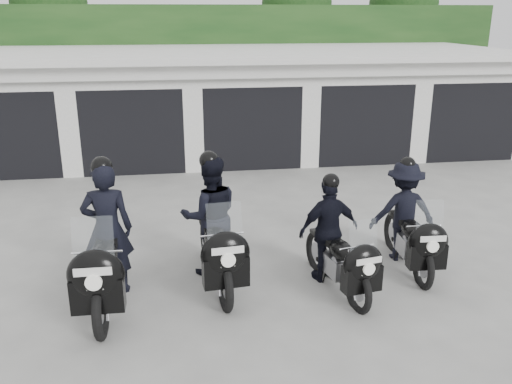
{
  "coord_description": "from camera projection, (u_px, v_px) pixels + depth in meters",
  "views": [
    {
      "loc": [
        -1.99,
        -8.42,
        4.0
      ],
      "look_at": [
        -0.67,
        0.4,
        1.05
      ],
      "focal_mm": 38.0,
      "sensor_mm": 36.0,
      "label": 1
    }
  ],
  "objects": [
    {
      "name": "police_bike_a",
      "position": [
        105.0,
        248.0,
        7.63
      ],
      "size": [
        0.74,
        2.48,
        2.16
      ],
      "rotation": [
        0.0,
        0.0,
        -0.01
      ],
      "color": "black",
      "rests_on": "ground"
    },
    {
      "name": "police_bike_c",
      "position": [
        334.0,
        239.0,
        8.18
      ],
      "size": [
        1.06,
        2.04,
        1.79
      ],
      "rotation": [
        0.0,
        0.0,
        0.19
      ],
      "color": "black",
      "rests_on": "ground"
    },
    {
      "name": "garage_block",
      "position": [
        241.0,
        102.0,
        16.56
      ],
      "size": [
        16.4,
        6.8,
        2.96
      ],
      "color": "white",
      "rests_on": "ground"
    },
    {
      "name": "ground",
      "position": [
        297.0,
        254.0,
        9.44
      ],
      "size": [
        80.0,
        80.0,
        0.0
      ],
      "primitive_type": "plane",
      "color": "#9A9A95",
      "rests_on": "ground"
    },
    {
      "name": "police_bike_d",
      "position": [
        406.0,
        218.0,
        8.92
      ],
      "size": [
        1.14,
        2.12,
        1.84
      ],
      "rotation": [
        0.0,
        0.0,
        -0.05
      ],
      "color": "black",
      "rests_on": "ground"
    },
    {
      "name": "police_bike_b",
      "position": [
        213.0,
        226.0,
        8.34
      ],
      "size": [
        1.01,
        2.39,
        2.08
      ],
      "rotation": [
        0.0,
        0.0,
        0.1
      ],
      "color": "black",
      "rests_on": "ground"
    },
    {
      "name": "background_vegetation",
      "position": [
        235.0,
        47.0,
        20.76
      ],
      "size": [
        20.0,
        3.9,
        5.8
      ],
      "color": "#173A15",
      "rests_on": "ground"
    }
  ]
}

